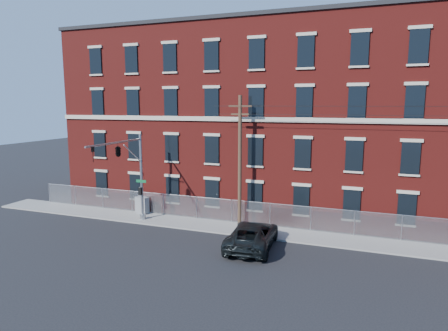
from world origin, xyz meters
The scene contains 8 objects.
ground centered at (0.00, 0.00, 0.00)m, with size 140.00×140.00×0.00m, color black.
sidewalk centered at (12.00, 5.00, 0.06)m, with size 65.00×3.00×0.12m, color gray.
mill_building centered at (12.00, 13.93, 8.15)m, with size 55.30×14.32×16.30m.
chain_link_fence centered at (12.00, 6.30, 1.06)m, with size 59.06×0.06×1.85m.
traffic_signal_mast centered at (-6.00, 2.18, 5.39)m, with size 0.90×6.75×7.00m.
utility_pole_near centered at (2.00, 5.60, 5.34)m, with size 1.80×0.28×10.00m.
pickup_truck centered at (4.15, 1.74, 0.85)m, with size 2.81×6.10×1.70m, color black.
utility_cabinet centered at (-6.98, 6.00, 0.84)m, with size 1.15×0.57×1.44m, color slate.
Camera 1 is at (11.02, -22.33, 9.45)m, focal length 31.35 mm.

